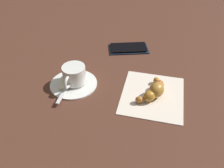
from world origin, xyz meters
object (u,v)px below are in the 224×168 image
croissant (155,90)px  cell_phone (129,48)px  saucer (74,83)px  teaspoon (69,83)px  sugar_packet (65,81)px  napkin (152,95)px  espresso_cup (74,75)px

croissant → cell_phone: croissant is taller
saucer → teaspoon: 0.02m
sugar_packet → napkin: sugar_packet is taller
espresso_cup → sugar_packet: 0.04m
teaspoon → cell_phone: size_ratio=0.84×
sugar_packet → napkin: size_ratio=0.36×
croissant → sugar_packet: bearing=-169.8°
saucer → espresso_cup: (0.00, 0.00, 0.03)m
espresso_cup → napkin: 0.23m
sugar_packet → croissant: 0.26m
espresso_cup → croissant: espresso_cup is taller
croissant → teaspoon: bearing=-168.5°
saucer → sugar_packet: 0.03m
cell_phone → espresso_cup: bearing=-109.2°
saucer → croissant: 0.23m
teaspoon → cell_phone: 0.27m
cell_phone → teaspoon: bearing=-110.5°
espresso_cup → sugar_packet: (-0.03, -0.01, -0.02)m
saucer → espresso_cup: bearing=47.7°
napkin → cell_phone: bearing=123.6°
teaspoon → sugar_packet: teaspoon is taller
sugar_packet → cell_phone: bearing=139.9°
espresso_cup → cell_phone: (0.08, 0.24, -0.03)m
sugar_packet → napkin: bearing=84.0°
napkin → croissant: size_ratio=1.55×
teaspoon → napkin: size_ratio=0.69×
saucer → napkin: saucer is taller
espresso_cup → teaspoon: espresso_cup is taller
teaspoon → croissant: size_ratio=1.07×
croissant → cell_phone: size_ratio=0.78×
teaspoon → napkin: 0.24m
espresso_cup → teaspoon: 0.03m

